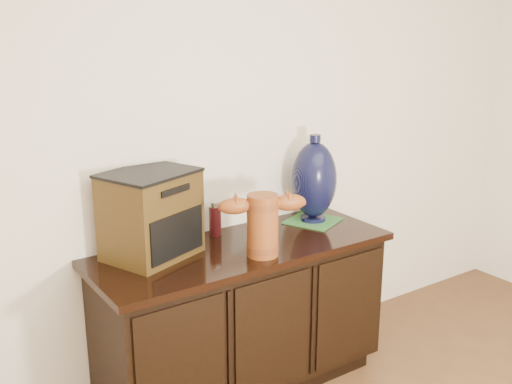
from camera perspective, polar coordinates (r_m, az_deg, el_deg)
sideboard at (r=3.00m, az=-1.24°, el=-11.71°), size 1.46×0.56×0.75m
terracotta_vessel at (r=2.68m, az=0.63°, el=-2.83°), size 0.40×0.21×0.29m
tv_radio at (r=2.71m, az=-9.98°, el=-2.12°), size 0.48×0.43×0.39m
green_mat at (r=3.20m, az=5.44°, el=-2.72°), size 0.33×0.33×0.01m
lamp_base at (r=3.14m, az=5.55°, el=1.12°), size 0.31×0.31×0.46m
spray_can at (r=2.96m, az=-3.92°, el=-2.57°), size 0.06×0.06×0.17m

